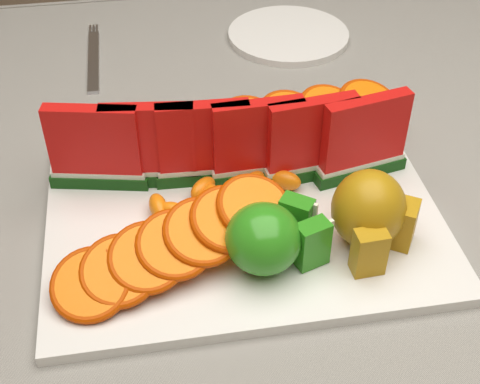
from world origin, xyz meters
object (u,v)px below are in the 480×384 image
at_px(platter, 243,216).
at_px(pear_cluster, 371,212).
at_px(side_plate, 288,35).
at_px(apple_cluster, 271,237).
at_px(fork, 94,58).

relative_size(platter, pear_cluster, 4.09).
bearing_deg(platter, pear_cluster, -28.93).
bearing_deg(side_plate, apple_cluster, -104.78).
xyz_separation_m(side_plate, fork, (-0.29, -0.02, -0.00)).
bearing_deg(pear_cluster, apple_cluster, -173.14).
bearing_deg(apple_cluster, pear_cluster, 6.86).
distance_m(platter, fork, 0.40).
distance_m(pear_cluster, side_plate, 0.45).
bearing_deg(side_plate, platter, -109.20).
distance_m(apple_cluster, side_plate, 0.47).
bearing_deg(apple_cluster, platter, 99.96).
relative_size(side_plate, fork, 1.18).
distance_m(platter, apple_cluster, 0.08).
bearing_deg(pear_cluster, platter, 151.07).
bearing_deg(platter, apple_cluster, -80.04).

